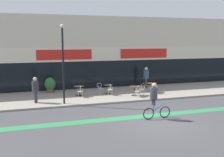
% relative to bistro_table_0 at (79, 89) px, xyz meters
% --- Properties ---
extents(ground_plane, '(120.00, 120.00, 0.00)m').
position_rel_bistro_table_0_xyz_m(ground_plane, '(2.96, -7.27, -0.67)').
color(ground_plane, '#424244').
extents(sidewalk_slab, '(40.00, 5.50, 0.12)m').
position_rel_bistro_table_0_xyz_m(sidewalk_slab, '(2.96, -0.02, -0.61)').
color(sidewalk_slab, gray).
rests_on(sidewalk_slab, ground).
extents(storefront_facade, '(40.00, 4.06, 6.41)m').
position_rel_bistro_table_0_xyz_m(storefront_facade, '(2.96, 4.70, 2.52)').
color(storefront_facade, beige).
rests_on(storefront_facade, ground).
extents(bike_lane_stripe, '(36.00, 0.70, 0.01)m').
position_rel_bistro_table_0_xyz_m(bike_lane_stripe, '(2.96, -6.12, -0.66)').
color(bike_lane_stripe, '#2D844C').
rests_on(bike_lane_stripe, ground).
extents(bistro_table_0, '(0.78, 0.78, 0.75)m').
position_rel_bistro_table_0_xyz_m(bistro_table_0, '(0.00, 0.00, 0.00)').
color(bistro_table_0, black).
rests_on(bistro_table_0, sidewalk_slab).
extents(bistro_table_1, '(0.69, 0.69, 0.73)m').
position_rel_bistro_table_0_xyz_m(bistro_table_1, '(2.33, 0.04, -0.02)').
color(bistro_table_1, black).
rests_on(bistro_table_1, sidewalk_slab).
extents(bistro_table_2, '(0.79, 0.79, 0.71)m').
position_rel_bistro_table_0_xyz_m(bistro_table_2, '(4.06, -1.24, -0.03)').
color(bistro_table_2, black).
rests_on(bistro_table_2, sidewalk_slab).
extents(bistro_table_3, '(0.68, 0.68, 0.75)m').
position_rel_bistro_table_0_xyz_m(bistro_table_3, '(5.87, -0.45, -0.01)').
color(bistro_table_3, black).
rests_on(bistro_table_3, sidewalk_slab).
extents(cafe_chair_0_near, '(0.46, 0.60, 0.90)m').
position_rel_bistro_table_0_xyz_m(cafe_chair_0_near, '(-0.01, -0.62, -0.03)').
color(cafe_chair_0_near, '#B7B2AD').
rests_on(cafe_chair_0_near, sidewalk_slab).
extents(cafe_chair_1_near, '(0.43, 0.59, 0.90)m').
position_rel_bistro_table_0_xyz_m(cafe_chair_1_near, '(2.32, -0.59, -0.03)').
color(cafe_chair_1_near, '#B7B2AD').
rests_on(cafe_chair_1_near, sidewalk_slab).
extents(cafe_chair_1_side, '(0.60, 0.45, 0.90)m').
position_rel_bistro_table_0_xyz_m(cafe_chair_1_side, '(1.70, 0.03, -0.03)').
color(cafe_chair_1_side, '#B7B2AD').
rests_on(cafe_chair_1_side, sidewalk_slab).
extents(cafe_chair_2_near, '(0.43, 0.59, 0.90)m').
position_rel_bistro_table_0_xyz_m(cafe_chair_2_near, '(4.07, -1.86, -0.03)').
color(cafe_chair_2_near, '#B7B2AD').
rests_on(cafe_chair_2_near, sidewalk_slab).
extents(cafe_chair_2_side, '(0.59, 0.44, 0.90)m').
position_rel_bistro_table_0_xyz_m(cafe_chair_2_side, '(4.69, -1.23, -0.03)').
color(cafe_chair_2_side, '#B7B2AD').
rests_on(cafe_chair_2_side, sidewalk_slab).
extents(cafe_chair_3_near, '(0.41, 0.58, 0.90)m').
position_rel_bistro_table_0_xyz_m(cafe_chair_3_near, '(5.86, -1.08, -0.03)').
color(cafe_chair_3_near, '#B7B2AD').
rests_on(cafe_chair_3_near, sidewalk_slab).
extents(planter_pot, '(0.86, 0.86, 1.23)m').
position_rel_bistro_table_0_xyz_m(planter_pot, '(-2.02, 1.89, 0.11)').
color(planter_pot, brown).
rests_on(planter_pot, sidewalk_slab).
extents(lamp_post, '(0.26, 0.26, 5.25)m').
position_rel_bistro_table_0_xyz_m(lamp_post, '(-1.41, -2.19, 2.48)').
color(lamp_post, black).
rests_on(lamp_post, sidewalk_slab).
extents(cyclist_0, '(1.69, 0.48, 2.03)m').
position_rel_bistro_table_0_xyz_m(cyclist_0, '(2.99, -6.76, 0.50)').
color(cyclist_0, black).
rests_on(cyclist_0, ground).
extents(pedestrian_near_end, '(0.57, 0.57, 1.85)m').
position_rel_bistro_table_0_xyz_m(pedestrian_near_end, '(6.28, 1.49, 0.55)').
color(pedestrian_near_end, '#4C3D2D').
rests_on(pedestrian_near_end, sidewalk_slab).
extents(pedestrian_far_end, '(0.56, 0.56, 1.75)m').
position_rel_bistro_table_0_xyz_m(pedestrian_far_end, '(-3.21, -1.36, 0.50)').
color(pedestrian_far_end, '#382D47').
rests_on(pedestrian_far_end, sidewalk_slab).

